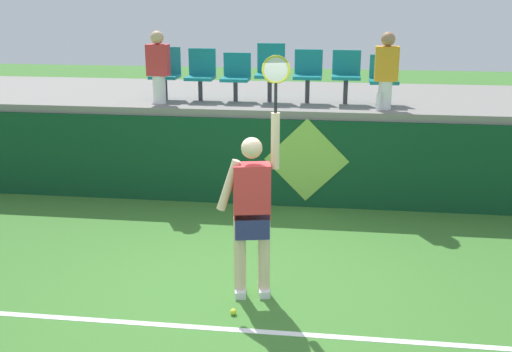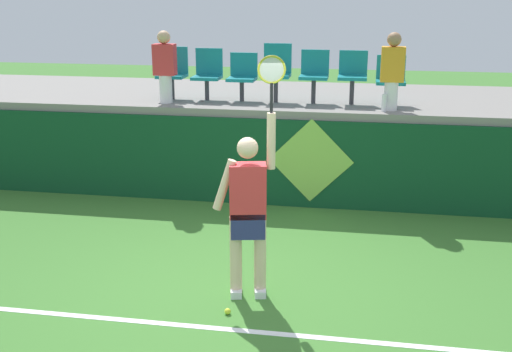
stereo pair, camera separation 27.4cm
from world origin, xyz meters
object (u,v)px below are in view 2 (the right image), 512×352
object	(u,v)px
spectator_1	(165,65)
stadium_chair_4	(314,73)
stadium_chair_5	(353,74)
tennis_ball	(228,311)
stadium_chair_2	(243,75)
tennis_player	(248,208)
stadium_chair_3	(277,70)
stadium_chair_6	(391,78)
stadium_chair_0	(173,71)
spectator_0	(392,70)
stadium_chair_1	(208,72)
water_bottle	(384,103)

from	to	relation	value
spectator_1	stadium_chair_4	bearing A→B (deg)	10.15
stadium_chair_5	spectator_1	bearing A→B (deg)	-171.93
tennis_ball	stadium_chair_2	xyz separation A→B (m)	(-0.65, 4.25, 1.84)
tennis_ball	spectator_1	distance (m)	4.70
tennis_player	stadium_chair_3	bearing A→B (deg)	93.56
stadium_chair_4	stadium_chair_6	bearing A→B (deg)	-0.04
tennis_player	spectator_1	world-z (taller)	spectator_1
stadium_chair_0	stadium_chair_3	world-z (taller)	stadium_chair_3
stadium_chair_0	spectator_0	size ratio (longest dim) A/B	0.73
stadium_chair_1	stadium_chair_4	world-z (taller)	stadium_chair_4
stadium_chair_5	spectator_1	size ratio (longest dim) A/B	0.73
stadium_chair_3	spectator_0	world-z (taller)	spectator_0
tennis_ball	stadium_chair_5	bearing A→B (deg)	75.65
water_bottle	stadium_chair_2	bearing A→B (deg)	165.56
stadium_chair_2	stadium_chair_6	xyz separation A→B (m)	(2.32, -0.00, 0.00)
stadium_chair_4	water_bottle	bearing A→B (deg)	-27.94
stadium_chair_5	stadium_chair_6	world-z (taller)	stadium_chair_5
tennis_player	spectator_0	distance (m)	3.82
stadium_chair_1	spectator_0	distance (m)	2.93
tennis_ball	stadium_chair_4	size ratio (longest dim) A/B	0.08
tennis_ball	stadium_chair_4	xyz separation A→B (m)	(0.49, 4.25, 1.90)
stadium_chair_4	spectator_0	size ratio (longest dim) A/B	0.72
stadium_chair_3	spectator_1	bearing A→B (deg)	-166.13
stadium_chair_2	stadium_chair_5	size ratio (longest dim) A/B	0.92
tennis_player	stadium_chair_2	bearing A→B (deg)	101.71
stadium_chair_2	stadium_chair_5	distance (m)	1.74
spectator_1	stadium_chair_0	bearing A→B (deg)	90.00
spectator_1	stadium_chair_5	bearing A→B (deg)	8.07
stadium_chair_2	stadium_chair_4	bearing A→B (deg)	-0.00
water_bottle	stadium_chair_4	size ratio (longest dim) A/B	0.32
stadium_chair_0	stadium_chair_4	bearing A→B (deg)	-0.15
water_bottle	spectator_0	size ratio (longest dim) A/B	0.23
spectator_0	stadium_chair_1	bearing A→B (deg)	171.13
stadium_chair_6	water_bottle	bearing A→B (deg)	-99.37
spectator_1	stadium_chair_1	bearing A→B (deg)	35.73
water_bottle	stadium_chair_1	xyz separation A→B (m)	(-2.80, 0.58, 0.31)
stadium_chair_2	spectator_1	size ratio (longest dim) A/B	0.67
stadium_chair_1	stadium_chair_4	xyz separation A→B (m)	(1.72, -0.01, 0.03)
stadium_chair_5	water_bottle	bearing A→B (deg)	-49.67
tennis_player	stadium_chair_6	distance (m)	4.17
tennis_player	tennis_ball	size ratio (longest dim) A/B	38.98
stadium_chair_4	stadium_chair_2	bearing A→B (deg)	180.00
water_bottle	spectator_0	world-z (taller)	spectator_0
tennis_player	stadium_chair_0	bearing A→B (deg)	117.09
stadium_chair_3	spectator_0	distance (m)	1.83
stadium_chair_1	stadium_chair_4	size ratio (longest dim) A/B	1.00
stadium_chair_0	spectator_1	world-z (taller)	spectator_1
stadium_chair_4	spectator_1	size ratio (longest dim) A/B	0.73
stadium_chair_5	stadium_chair_6	size ratio (longest dim) A/B	1.08
tennis_player	stadium_chair_2	distance (m)	3.96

